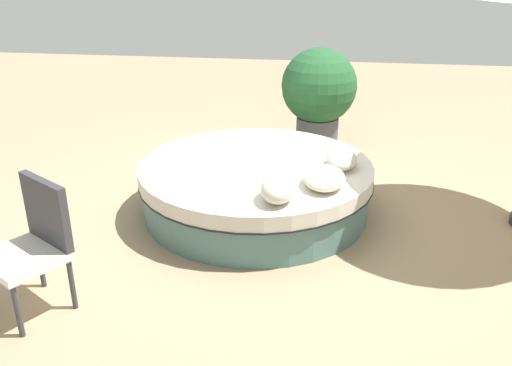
{
  "coord_description": "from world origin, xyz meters",
  "views": [
    {
      "loc": [
        -4.94,
        -0.71,
        2.48
      ],
      "look_at": [
        0.0,
        0.0,
        0.3
      ],
      "focal_mm": 38.18,
      "sensor_mm": 36.0,
      "label": 1
    }
  ],
  "objects": [
    {
      "name": "throw_pillow_1",
      "position": [
        -0.44,
        -0.68,
        0.59
      ],
      "size": [
        0.54,
        0.37,
        0.16
      ],
      "primitive_type": "ellipsoid",
      "color": "beige",
      "rests_on": "round_bed"
    },
    {
      "name": "planter",
      "position": [
        2.02,
        -0.53,
        0.75
      ],
      "size": [
        0.97,
        0.97,
        1.32
      ],
      "color": "#4C4C51",
      "rests_on": "ground_plane"
    },
    {
      "name": "throw_pillow_0",
      "position": [
        -0.79,
        -0.3,
        0.61
      ],
      "size": [
        0.44,
        0.29,
        0.21
      ],
      "primitive_type": "ellipsoid",
      "color": "beige",
      "rests_on": "round_bed"
    },
    {
      "name": "round_bed",
      "position": [
        0.0,
        0.0,
        0.26
      ],
      "size": [
        2.32,
        2.32,
        0.51
      ],
      "color": "#4C726B",
      "rests_on": "ground_plane"
    },
    {
      "name": "throw_pillow_2",
      "position": [
        0.05,
        -0.83,
        0.59
      ],
      "size": [
        0.48,
        0.29,
        0.16
      ],
      "primitive_type": "ellipsoid",
      "color": "beige",
      "rests_on": "round_bed"
    },
    {
      "name": "patio_chair",
      "position": [
        -1.78,
        1.35,
        0.56
      ],
      "size": [
        0.7,
        0.71,
        0.98
      ],
      "rotation": [
        0.0,
        0.0,
        1.01
      ],
      "color": "#333338",
      "rests_on": "ground_plane"
    },
    {
      "name": "ground_plane",
      "position": [
        0.0,
        0.0,
        0.0
      ],
      "size": [
        16.0,
        16.0,
        0.0
      ],
      "primitive_type": "plane",
      "color": "#9E8466"
    }
  ]
}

